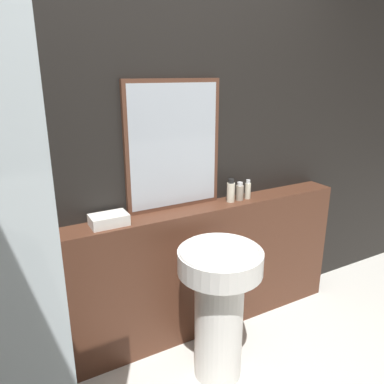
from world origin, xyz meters
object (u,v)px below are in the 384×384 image
Objects in this scene: mirror at (174,146)px; lotion_bottle at (248,190)px; shampoo_bottle at (231,191)px; pedestal_sink at (219,301)px; conditioner_bottle at (240,192)px; towel_stack at (109,220)px.

mirror reaches higher than lotion_bottle.
mirror reaches higher than shampoo_bottle.
pedestal_sink is 0.98m from mirror.
lotion_bottle is (0.54, -0.08, -0.35)m from mirror.
conditioner_bottle reaches higher than pedestal_sink.
mirror is 5.01× the size of shampoo_bottle.
conditioner_bottle is at bearing -10.03° from mirror.
towel_stack is at bearing -170.00° from mirror.
pedestal_sink is 0.75m from shampoo_bottle.
shampoo_bottle reaches higher than conditioner_bottle.
mirror is 0.59m from conditioner_bottle.
mirror is at bearing 169.97° from conditioner_bottle.
shampoo_bottle is 0.08m from conditioner_bottle.
mirror reaches higher than conditioner_bottle.
shampoo_bottle is (0.39, -0.08, -0.33)m from mirror.
towel_stack reaches higher than pedestal_sink.
conditioner_bottle is 0.95× the size of lotion_bottle.
shampoo_bottle is 1.20× the size of lotion_bottle.
conditioner_bottle reaches higher than towel_stack.
lotion_bottle reaches higher than pedestal_sink.
shampoo_bottle is 0.15m from lotion_bottle.
shampoo_bottle is (0.36, 0.43, 0.50)m from pedestal_sink.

